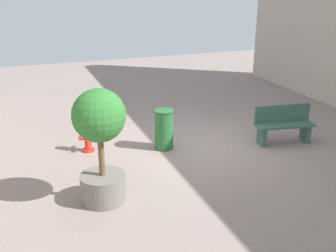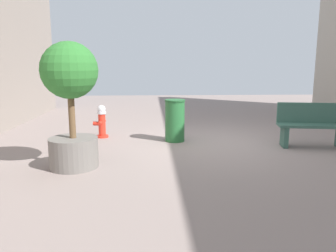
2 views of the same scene
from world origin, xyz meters
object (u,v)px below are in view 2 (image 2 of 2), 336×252
at_px(fire_hydrant, 102,121).
at_px(planter_tree, 71,96).
at_px(bench_near, 312,125).
at_px(trash_bin, 175,120).

height_order(fire_hydrant, planter_tree, planter_tree).
xyz_separation_m(bench_near, planter_tree, (4.85, 1.22, 0.77)).
bearing_deg(planter_tree, fire_hydrant, -93.34).
relative_size(planter_tree, trash_bin, 2.22).
xyz_separation_m(fire_hydrant, planter_tree, (0.14, 2.39, 0.86)).
bearing_deg(bench_near, trash_bin, -13.11).
relative_size(bench_near, trash_bin, 1.56).
xyz_separation_m(fire_hydrant, trash_bin, (-1.76, 0.48, 0.09)).
bearing_deg(bench_near, planter_tree, 14.18).
distance_m(fire_hydrant, trash_bin, 1.83).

